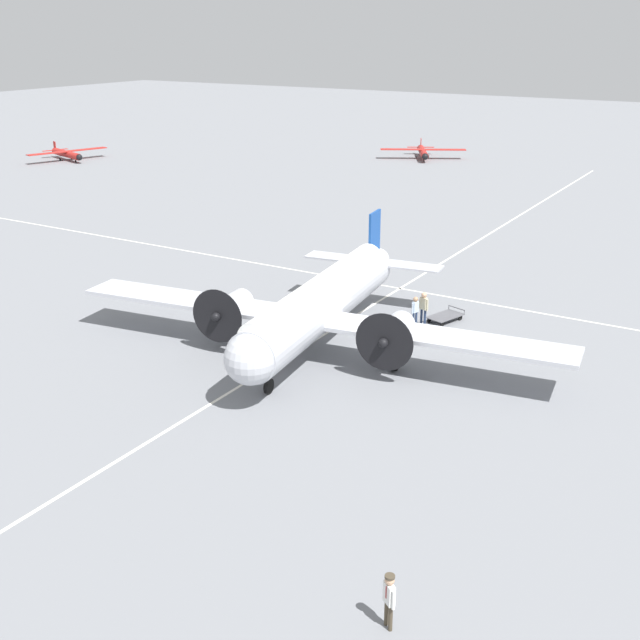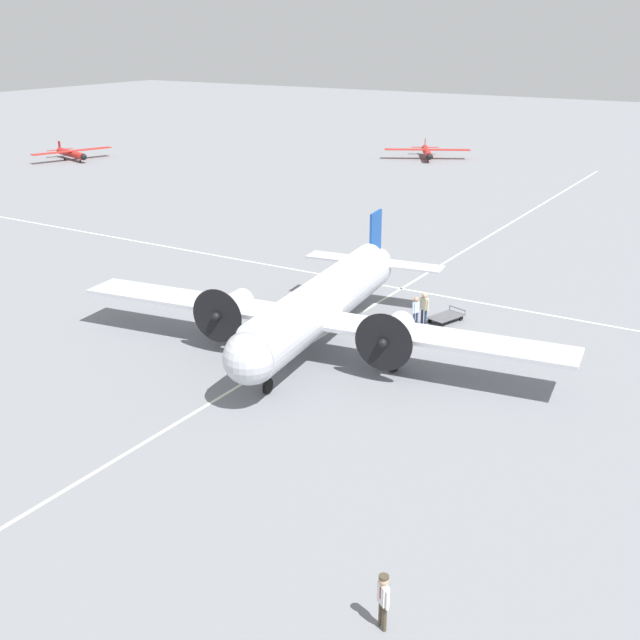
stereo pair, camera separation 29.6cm
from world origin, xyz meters
name	(u,v)px [view 2 (the right image)]	position (x,y,z in m)	size (l,w,h in m)	color
ground_plane	(320,348)	(0.00, 0.00, 0.00)	(300.00, 300.00, 0.00)	slate
apron_line_eastwest	(307,345)	(0.00, -0.79, 0.00)	(120.00, 0.16, 0.01)	silver
apron_line_northsouth	(413,291)	(-10.84, 0.00, 0.00)	(0.16, 120.00, 0.01)	silver
airliner_main	(317,306)	(0.37, 0.05, 2.38)	(17.06, 25.08, 5.36)	silver
crew_foreground	(383,595)	(15.96, 11.72, 1.06)	(0.39, 0.48, 1.68)	#473D2D
passenger_boarding	(416,309)	(-5.30, 2.73, 1.02)	(0.55, 0.27, 1.66)	navy
ramp_agent	(424,305)	(-5.75, 3.01, 1.13)	(0.33, 0.60, 1.84)	navy
suitcase_near_door	(406,318)	(-5.71, 2.00, 0.23)	(0.44, 0.16, 0.50)	brown
baggage_cart	(446,317)	(-6.88, 3.82, 0.28)	(2.25, 1.69, 0.56)	#56565B
light_aircraft_distant	(427,152)	(-57.93, -20.39, 0.82)	(7.42, 9.44, 1.97)	#B2231E
light_aircraft_taxiing	(72,153)	(-35.05, -56.05, 0.80)	(9.58, 7.33, 1.90)	#B2231E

